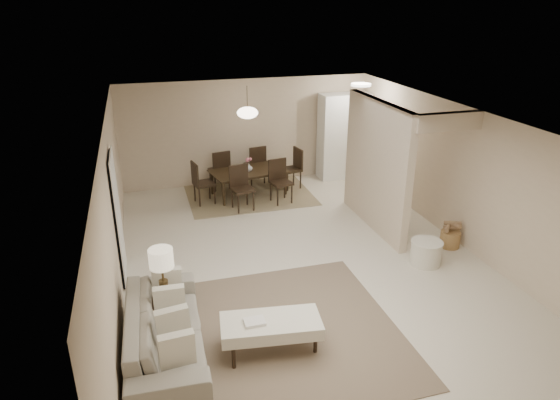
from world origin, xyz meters
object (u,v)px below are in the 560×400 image
object	(u,v)px
pantry_cabinet	(343,136)
ottoman_bench	(271,326)
wicker_basket	(450,239)
side_table	(167,315)
round_pouf	(426,253)
sofa	(165,331)
dining_table	(249,183)

from	to	relation	value
pantry_cabinet	ottoman_bench	size ratio (longest dim) A/B	1.57
pantry_cabinet	wicker_basket	distance (m)	4.26
ottoman_bench	wicker_basket	xyz separation A→B (m)	(3.90, 1.88, -0.21)
pantry_cabinet	wicker_basket	size ratio (longest dim) A/B	5.90
pantry_cabinet	side_table	size ratio (longest dim) A/B	4.30
round_pouf	ottoman_bench	bearing A→B (deg)	-155.16
sofa	pantry_cabinet	bearing A→B (deg)	-37.89
side_table	wicker_basket	distance (m)	5.27
ottoman_bench	wicker_basket	bearing A→B (deg)	33.30
ottoman_bench	wicker_basket	world-z (taller)	ottoman_bench
side_table	ottoman_bench	bearing A→B (deg)	-32.37
pantry_cabinet	wicker_basket	bearing A→B (deg)	-84.49
sofa	side_table	size ratio (longest dim) A/B	4.83
dining_table	round_pouf	bearing A→B (deg)	-71.60
side_table	sofa	bearing A→B (deg)	-95.79
round_pouf	wicker_basket	world-z (taller)	round_pouf
sofa	side_table	distance (m)	0.51
pantry_cabinet	dining_table	xyz separation A→B (m)	(-2.55, -0.63, -0.76)
sofa	wicker_basket	bearing A→B (deg)	-71.02
side_table	round_pouf	bearing A→B (deg)	8.51
pantry_cabinet	round_pouf	distance (m)	4.68
pantry_cabinet	ottoman_bench	world-z (taller)	pantry_cabinet
ottoman_bench	side_table	bearing A→B (deg)	155.14
round_pouf	side_table	bearing A→B (deg)	-171.49
side_table	round_pouf	xyz separation A→B (m)	(4.38, 0.66, -0.04)
side_table	wicker_basket	world-z (taller)	side_table
sofa	dining_table	distance (m)	5.58
sofa	side_table	world-z (taller)	sofa
pantry_cabinet	sofa	bearing A→B (deg)	-129.93
ottoman_bench	round_pouf	world-z (taller)	ottoman_bench
dining_table	sofa	bearing A→B (deg)	-124.25
sofa	dining_table	world-z (taller)	sofa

